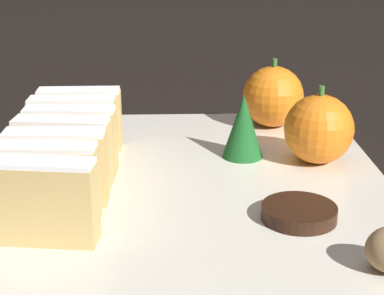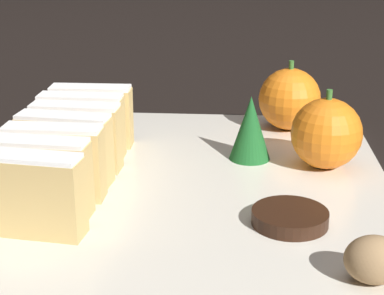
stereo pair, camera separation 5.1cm
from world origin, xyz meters
name	(u,v)px [view 1 (the left image)]	position (x,y,z in m)	size (l,w,h in m)	color
ground_plane	(192,196)	(0.00, 0.00, 0.00)	(6.00, 6.00, 0.00)	black
serving_platter	(192,189)	(0.00, 0.00, 0.01)	(0.32, 0.38, 0.01)	silver
stollen_slice_front	(40,201)	(-0.10, -0.10, 0.04)	(0.08, 0.03, 0.06)	tan
stollen_slice_second	(45,183)	(-0.11, -0.07, 0.04)	(0.08, 0.03, 0.06)	tan
stollen_slice_third	(56,167)	(-0.10, -0.04, 0.04)	(0.08, 0.02, 0.06)	tan
stollen_slice_fourth	(63,153)	(-0.10, -0.01, 0.04)	(0.08, 0.03, 0.06)	tan
stollen_slice_fifth	(71,141)	(-0.10, 0.02, 0.04)	(0.08, 0.03, 0.06)	tan
stollen_slice_sixth	(73,130)	(-0.10, 0.05, 0.04)	(0.08, 0.02, 0.06)	tan
stollen_slice_back	(80,119)	(-0.10, 0.08, 0.04)	(0.08, 0.02, 0.06)	tan
orange_near	(273,97)	(0.09, 0.15, 0.04)	(0.06, 0.06, 0.07)	orange
orange_far	(319,129)	(0.11, 0.04, 0.04)	(0.06, 0.06, 0.07)	orange
chocolate_cookie	(299,213)	(0.07, -0.07, 0.02)	(0.05, 0.05, 0.01)	black
evergreen_sprig	(243,126)	(0.05, 0.06, 0.04)	(0.04, 0.04, 0.06)	#195623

